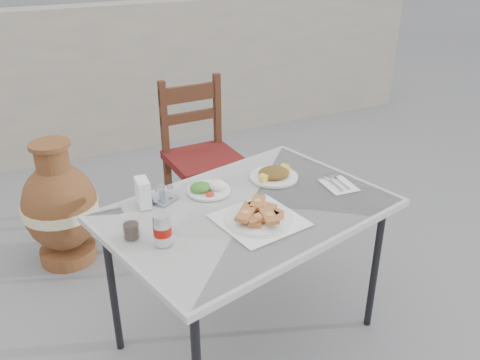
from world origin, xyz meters
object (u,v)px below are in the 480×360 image
soda_can (162,229)px  terracotta_urn (61,208)px  condiment_caddy (164,195)px  salad_chopped_plate (274,174)px  salad_rice_plate (208,188)px  cola_glass (131,228)px  napkin_holder (143,193)px  chair (201,155)px  pide_plate (259,214)px  cafe_table (248,217)px

soda_can → terracotta_urn: (-0.24, 1.13, -0.42)m
condiment_caddy → terracotta_urn: 0.97m
salad_chopped_plate → condiment_caddy: condiment_caddy is taller
salad_rice_plate → terracotta_urn: size_ratio=0.26×
cola_glass → napkin_holder: napkin_holder is taller
salad_chopped_plate → napkin_holder: (-0.61, 0.02, 0.04)m
chair → pide_plate: bearing=-102.6°
pide_plate → salad_chopped_plate: size_ratio=1.57×
condiment_caddy → soda_can: bearing=-109.5°
salad_chopped_plate → pide_plate: bearing=-128.8°
salad_chopped_plate → cola_glass: cola_glass is taller
salad_rice_plate → chair: bearing=69.6°
chair → terracotta_urn: size_ratio=1.29×
soda_can → cola_glass: bearing=134.6°
soda_can → napkin_holder: 0.31m
terracotta_urn → salad_rice_plate: bearing=-56.6°
cafe_table → pide_plate: (-0.01, -0.12, 0.08)m
pide_plate → salad_chopped_plate: bearing=51.2°
soda_can → napkin_holder: soda_can is taller
napkin_holder → chair: size_ratio=0.12×
cafe_table → chair: 1.07m
cafe_table → cola_glass: bearing=-178.8°
salad_rice_plate → salad_chopped_plate: same height
chair → cafe_table: bearing=-103.1°
condiment_caddy → terracotta_urn: size_ratio=0.18×
cola_glass → chair: 1.29m
cafe_table → napkin_holder: napkin_holder is taller
salad_chopped_plate → chair: chair is taller
cola_glass → chair: bearing=55.7°
salad_rice_plate → terracotta_urn: (-0.55, 0.83, -0.38)m
cafe_table → salad_rice_plate: 0.23m
cafe_table → chair: chair is taller
cola_glass → napkin_holder: (0.11, 0.22, 0.02)m
cola_glass → terracotta_urn: size_ratio=0.13×
cola_glass → condiment_caddy: bearing=47.4°
chair → napkin_holder: bearing=-127.2°
salad_rice_plate → condiment_caddy: 0.20m
condiment_caddy → cola_glass: bearing=-132.6°
cola_glass → chair: size_ratio=0.10×
terracotta_urn → napkin_holder: bearing=-72.3°
pide_plate → terracotta_urn: pide_plate is taller
cola_glass → soda_can: bearing=-45.4°
soda_can → condiment_caddy: (0.11, 0.31, -0.04)m
salad_rice_plate → soda_can: 0.43m
salad_rice_plate → salad_chopped_plate: (0.32, -0.01, 0.00)m
pide_plate → salad_chopped_plate: pide_plate is taller
soda_can → cola_glass: (-0.09, 0.09, -0.02)m
napkin_holder → soda_can: bearing=-89.7°
salad_rice_plate → cola_glass: (-0.40, -0.21, 0.02)m
salad_rice_plate → condiment_caddy: size_ratio=1.48×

